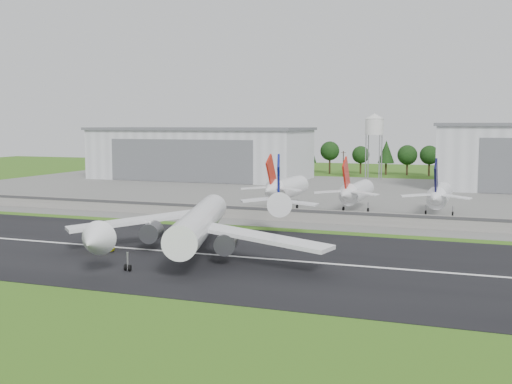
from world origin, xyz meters
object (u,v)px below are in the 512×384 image
at_px(ground_vehicle, 103,247).
at_px(parked_jet_red_a, 284,188).
at_px(main_airliner, 198,229).
at_px(parked_jet_red_b, 355,192).
at_px(parked_jet_navy, 439,195).

bearing_deg(ground_vehicle, parked_jet_red_a, -8.47).
bearing_deg(main_airliner, parked_jet_red_a, -103.40).
bearing_deg(parked_jet_red_b, ground_vehicle, -116.46).
bearing_deg(parked_jet_red_b, parked_jet_navy, -0.02).
bearing_deg(parked_jet_red_a, ground_vehicle, -101.59).
distance_m(parked_jet_red_a, parked_jet_red_b, 20.69).
distance_m(parked_jet_red_a, parked_jet_navy, 43.36).
height_order(main_airliner, parked_jet_red_a, main_airliner).
relative_size(parked_jet_red_b, parked_jet_navy, 1.00).
relative_size(ground_vehicle, parked_jet_red_b, 0.16).
distance_m(ground_vehicle, parked_jet_red_b, 79.17).
distance_m(parked_jet_red_b, parked_jet_navy, 22.67).
bearing_deg(parked_jet_navy, ground_vehicle, -129.30).
xyz_separation_m(ground_vehicle, parked_jet_red_a, (14.52, 70.77, 5.43)).
distance_m(main_airliner, parked_jet_navy, 77.49).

